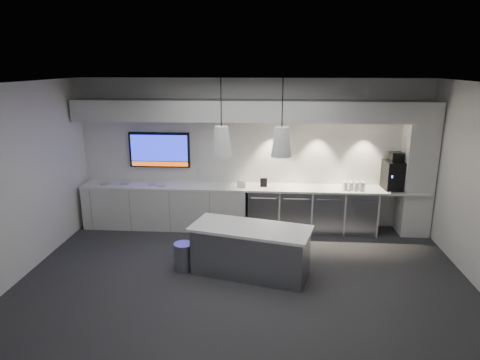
# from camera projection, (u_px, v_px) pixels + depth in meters

# --- Properties ---
(floor) EXTENTS (7.00, 7.00, 0.00)m
(floor) POSITION_uv_depth(u_px,v_px,m) (244.00, 280.00, 6.67)
(floor) COLOR #2C2C2F
(floor) RESTS_ON ground
(ceiling) EXTENTS (7.00, 7.00, 0.00)m
(ceiling) POSITION_uv_depth(u_px,v_px,m) (245.00, 83.00, 5.88)
(ceiling) COLOR black
(ceiling) RESTS_ON wall_back
(wall_back) EXTENTS (7.00, 0.00, 7.00)m
(wall_back) POSITION_uv_depth(u_px,v_px,m) (252.00, 154.00, 8.68)
(wall_back) COLOR silver
(wall_back) RESTS_ON floor
(wall_front) EXTENTS (7.00, 0.00, 7.00)m
(wall_front) POSITION_uv_depth(u_px,v_px,m) (227.00, 265.00, 3.87)
(wall_front) COLOR silver
(wall_front) RESTS_ON floor
(wall_left) EXTENTS (0.00, 7.00, 7.00)m
(wall_left) POSITION_uv_depth(u_px,v_px,m) (16.00, 183.00, 6.52)
(wall_left) COLOR silver
(wall_left) RESTS_ON floor
(back_counter) EXTENTS (6.80, 0.65, 0.04)m
(back_counter) POSITION_uv_depth(u_px,v_px,m) (251.00, 187.00, 8.53)
(back_counter) COLOR white
(back_counter) RESTS_ON left_base_cabinets
(left_base_cabinets) EXTENTS (3.30, 0.63, 0.86)m
(left_base_cabinets) POSITION_uv_depth(u_px,v_px,m) (166.00, 207.00, 8.77)
(left_base_cabinets) COLOR silver
(left_base_cabinets) RESTS_ON floor
(fridge_unit_a) EXTENTS (0.60, 0.61, 0.85)m
(fridge_unit_a) POSITION_uv_depth(u_px,v_px,m) (263.00, 209.00, 8.63)
(fridge_unit_a) COLOR gray
(fridge_unit_a) RESTS_ON floor
(fridge_unit_b) EXTENTS (0.60, 0.61, 0.85)m
(fridge_unit_b) POSITION_uv_depth(u_px,v_px,m) (295.00, 210.00, 8.59)
(fridge_unit_b) COLOR gray
(fridge_unit_b) RESTS_ON floor
(fridge_unit_c) EXTENTS (0.60, 0.61, 0.85)m
(fridge_unit_c) POSITION_uv_depth(u_px,v_px,m) (326.00, 211.00, 8.54)
(fridge_unit_c) COLOR gray
(fridge_unit_c) RESTS_ON floor
(fridge_unit_d) EXTENTS (0.60, 0.61, 0.85)m
(fridge_unit_d) POSITION_uv_depth(u_px,v_px,m) (358.00, 211.00, 8.50)
(fridge_unit_d) COLOR gray
(fridge_unit_d) RESTS_ON floor
(backsplash) EXTENTS (4.60, 0.03, 1.30)m
(backsplash) POSITION_uv_depth(u_px,v_px,m) (312.00, 152.00, 8.56)
(backsplash) COLOR silver
(backsplash) RESTS_ON wall_back
(soffit) EXTENTS (6.90, 0.60, 0.40)m
(soffit) POSITION_uv_depth(u_px,v_px,m) (252.00, 111.00, 8.15)
(soffit) COLOR silver
(soffit) RESTS_ON wall_back
(column) EXTENTS (0.55, 0.55, 2.60)m
(column) POSITION_uv_depth(u_px,v_px,m) (417.00, 169.00, 8.22)
(column) COLOR silver
(column) RESTS_ON floor
(wall_tv) EXTENTS (1.25, 0.07, 0.72)m
(wall_tv) POSITION_uv_depth(u_px,v_px,m) (160.00, 150.00, 8.75)
(wall_tv) COLOR black
(wall_tv) RESTS_ON wall_back
(island) EXTENTS (2.01, 1.24, 0.79)m
(island) POSITION_uv_depth(u_px,v_px,m) (251.00, 250.00, 6.78)
(island) COLOR gray
(island) RESTS_ON floor
(bin) EXTENTS (0.34, 0.34, 0.45)m
(bin) POSITION_uv_depth(u_px,v_px,m) (184.00, 256.00, 6.97)
(bin) COLOR gray
(bin) RESTS_ON floor
(coffee_machine) EXTENTS (0.43, 0.60, 0.73)m
(coffee_machine) POSITION_uv_depth(u_px,v_px,m) (395.00, 174.00, 8.27)
(coffee_machine) COLOR black
(coffee_machine) RESTS_ON back_counter
(sign_black) EXTENTS (0.14, 0.02, 0.18)m
(sign_black) POSITION_uv_depth(u_px,v_px,m) (264.00, 183.00, 8.46)
(sign_black) COLOR black
(sign_black) RESTS_ON back_counter
(sign_white) EXTENTS (0.18, 0.08, 0.14)m
(sign_white) POSITION_uv_depth(u_px,v_px,m) (241.00, 184.00, 8.40)
(sign_white) COLOR white
(sign_white) RESTS_ON back_counter
(cup_cluster) EXTENTS (0.41, 0.19, 0.16)m
(cup_cluster) POSITION_uv_depth(u_px,v_px,m) (354.00, 186.00, 8.26)
(cup_cluster) COLOR white
(cup_cluster) RESTS_ON back_counter
(tray_a) EXTENTS (0.17, 0.17, 0.02)m
(tray_a) POSITION_uv_depth(u_px,v_px,m) (105.00, 183.00, 8.68)
(tray_a) COLOR #ABABAB
(tray_a) RESTS_ON back_counter
(tray_b) EXTENTS (0.17, 0.17, 0.02)m
(tray_b) POSITION_uv_depth(u_px,v_px,m) (125.00, 183.00, 8.70)
(tray_b) COLOR #ABABAB
(tray_b) RESTS_ON back_counter
(tray_c) EXTENTS (0.19, 0.19, 0.02)m
(tray_c) POSITION_uv_depth(u_px,v_px,m) (153.00, 184.00, 8.64)
(tray_c) COLOR #ABABAB
(tray_c) RESTS_ON back_counter
(tray_d) EXTENTS (0.16, 0.16, 0.02)m
(tray_d) POSITION_uv_depth(u_px,v_px,m) (162.00, 185.00, 8.56)
(tray_d) COLOR #ABABAB
(tray_d) RESTS_ON back_counter
(pendant_left) EXTENTS (0.31, 0.31, 1.14)m
(pendant_left) POSITION_uv_depth(u_px,v_px,m) (221.00, 141.00, 6.36)
(pendant_left) COLOR silver
(pendant_left) RESTS_ON ceiling
(pendant_right) EXTENTS (0.31, 0.31, 1.14)m
(pendant_right) POSITION_uv_depth(u_px,v_px,m) (281.00, 142.00, 6.29)
(pendant_right) COLOR silver
(pendant_right) RESTS_ON ceiling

